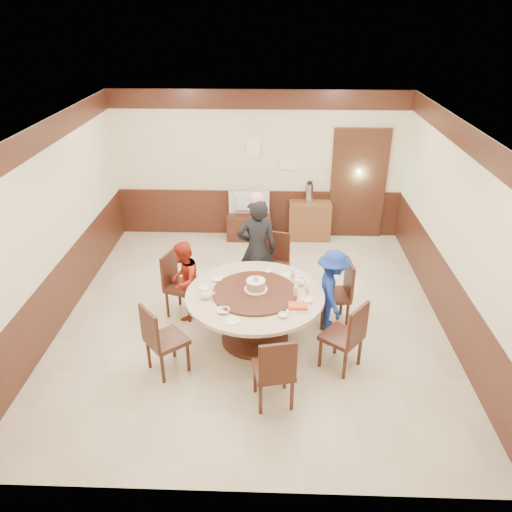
{
  "coord_description": "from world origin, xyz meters",
  "views": [
    {
      "loc": [
        0.27,
        -6.21,
        4.19
      ],
      "look_at": [
        0.06,
        -0.19,
        1.1
      ],
      "focal_mm": 35.0,
      "sensor_mm": 36.0,
      "label": 1
    }
  ],
  "objects_px": {
    "person_standing": "(257,250)",
    "shrimp_platter": "(298,307)",
    "person_blue": "(332,291)",
    "person_red": "(184,281)",
    "thermos": "(309,193)",
    "tv_stand": "(249,226)",
    "television": "(249,204)",
    "banquet_table": "(255,307)",
    "side_cabinet": "(310,221)",
    "birthday_cake": "(256,285)"
  },
  "relations": [
    {
      "from": "television",
      "to": "thermos",
      "type": "bearing_deg",
      "value": 179.17
    },
    {
      "from": "person_standing",
      "to": "tv_stand",
      "type": "height_order",
      "value": "person_standing"
    },
    {
      "from": "person_standing",
      "to": "television",
      "type": "height_order",
      "value": "person_standing"
    },
    {
      "from": "side_cabinet",
      "to": "thermos",
      "type": "xyz_separation_m",
      "value": [
        -0.03,
        0.0,
        0.56
      ]
    },
    {
      "from": "side_cabinet",
      "to": "thermos",
      "type": "distance_m",
      "value": 0.57
    },
    {
      "from": "person_standing",
      "to": "television",
      "type": "xyz_separation_m",
      "value": [
        -0.23,
        2.23,
        -0.11
      ]
    },
    {
      "from": "banquet_table",
      "to": "birthday_cake",
      "type": "bearing_deg",
      "value": 78.61
    },
    {
      "from": "person_red",
      "to": "side_cabinet",
      "type": "xyz_separation_m",
      "value": [
        1.99,
        2.8,
        -0.22
      ]
    },
    {
      "from": "person_standing",
      "to": "person_red",
      "type": "xyz_separation_m",
      "value": [
        -1.04,
        -0.54,
        -0.24
      ]
    },
    {
      "from": "banquet_table",
      "to": "person_blue",
      "type": "height_order",
      "value": "person_blue"
    },
    {
      "from": "birthday_cake",
      "to": "thermos",
      "type": "distance_m",
      "value": 3.44
    },
    {
      "from": "side_cabinet",
      "to": "thermos",
      "type": "bearing_deg",
      "value": 180.0
    },
    {
      "from": "tv_stand",
      "to": "television",
      "type": "relative_size",
      "value": 1.09
    },
    {
      "from": "television",
      "to": "tv_stand",
      "type": "bearing_deg",
      "value": 177.67
    },
    {
      "from": "thermos",
      "to": "tv_stand",
      "type": "bearing_deg",
      "value": -178.5
    },
    {
      "from": "banquet_table",
      "to": "person_blue",
      "type": "xyz_separation_m",
      "value": [
        1.06,
        0.34,
        0.07
      ]
    },
    {
      "from": "person_blue",
      "to": "television",
      "type": "bearing_deg",
      "value": 19.87
    },
    {
      "from": "person_red",
      "to": "shrimp_platter",
      "type": "xyz_separation_m",
      "value": [
        1.6,
        -0.92,
        0.18
      ]
    },
    {
      "from": "banquet_table",
      "to": "person_red",
      "type": "distance_m",
      "value": 1.19
    },
    {
      "from": "person_blue",
      "to": "television",
      "type": "xyz_separation_m",
      "value": [
        -1.29,
        3.0,
        0.12
      ]
    },
    {
      "from": "person_red",
      "to": "person_blue",
      "type": "height_order",
      "value": "person_blue"
    },
    {
      "from": "person_red",
      "to": "side_cabinet",
      "type": "height_order",
      "value": "person_red"
    },
    {
      "from": "person_standing",
      "to": "person_red",
      "type": "height_order",
      "value": "person_standing"
    },
    {
      "from": "television",
      "to": "side_cabinet",
      "type": "bearing_deg",
      "value": 179.13
    },
    {
      "from": "television",
      "to": "thermos",
      "type": "height_order",
      "value": "thermos"
    },
    {
      "from": "shrimp_platter",
      "to": "thermos",
      "type": "xyz_separation_m",
      "value": [
        0.36,
        3.72,
        0.16
      ]
    },
    {
      "from": "banquet_table",
      "to": "person_red",
      "type": "xyz_separation_m",
      "value": [
        -1.05,
        0.56,
        0.06
      ]
    },
    {
      "from": "person_standing",
      "to": "birthday_cake",
      "type": "height_order",
      "value": "person_standing"
    },
    {
      "from": "person_red",
      "to": "birthday_cake",
      "type": "relative_size",
      "value": 3.8
    },
    {
      "from": "person_standing",
      "to": "side_cabinet",
      "type": "bearing_deg",
      "value": -118.47
    },
    {
      "from": "person_blue",
      "to": "tv_stand",
      "type": "distance_m",
      "value": 3.28
    },
    {
      "from": "banquet_table",
      "to": "person_red",
      "type": "relative_size",
      "value": 1.54
    },
    {
      "from": "shrimp_platter",
      "to": "side_cabinet",
      "type": "bearing_deg",
      "value": 84.03
    },
    {
      "from": "person_red",
      "to": "television",
      "type": "height_order",
      "value": "person_red"
    },
    {
      "from": "person_standing",
      "to": "shrimp_platter",
      "type": "xyz_separation_m",
      "value": [
        0.56,
        -1.46,
        -0.06
      ]
    },
    {
      "from": "thermos",
      "to": "person_red",
      "type": "bearing_deg",
      "value": -124.91
    },
    {
      "from": "banquet_table",
      "to": "person_standing",
      "type": "relative_size",
      "value": 1.1
    },
    {
      "from": "banquet_table",
      "to": "television",
      "type": "distance_m",
      "value": 3.35
    },
    {
      "from": "banquet_table",
      "to": "thermos",
      "type": "height_order",
      "value": "thermos"
    },
    {
      "from": "person_red",
      "to": "thermos",
      "type": "relative_size",
      "value": 3.14
    },
    {
      "from": "tv_stand",
      "to": "birthday_cake",
      "type": "bearing_deg",
      "value": -85.71
    },
    {
      "from": "banquet_table",
      "to": "thermos",
      "type": "distance_m",
      "value": 3.51
    },
    {
      "from": "birthday_cake",
      "to": "tv_stand",
      "type": "relative_size",
      "value": 0.37
    },
    {
      "from": "side_cabinet",
      "to": "birthday_cake",
      "type": "bearing_deg",
      "value": -105.68
    },
    {
      "from": "banquet_table",
      "to": "shrimp_platter",
      "type": "relative_size",
      "value": 6.12
    },
    {
      "from": "person_blue",
      "to": "person_red",
      "type": "bearing_deg",
      "value": 80.41
    },
    {
      "from": "birthday_cake",
      "to": "tv_stand",
      "type": "xyz_separation_m",
      "value": [
        -0.25,
        3.29,
        -0.6
      ]
    },
    {
      "from": "person_red",
      "to": "side_cabinet",
      "type": "distance_m",
      "value": 3.44
    },
    {
      "from": "banquet_table",
      "to": "shrimp_platter",
      "type": "bearing_deg",
      "value": -32.43
    },
    {
      "from": "person_red",
      "to": "birthday_cake",
      "type": "xyz_separation_m",
      "value": [
        1.06,
        -0.52,
        0.26
      ]
    }
  ]
}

